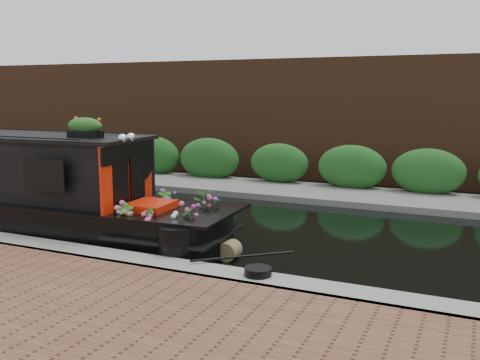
% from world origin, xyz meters
% --- Properties ---
extents(ground, '(80.00, 80.00, 0.00)m').
position_xyz_m(ground, '(0.00, 0.00, 0.00)').
color(ground, black).
rests_on(ground, ground).
extents(near_bank_coping, '(40.00, 0.60, 0.50)m').
position_xyz_m(near_bank_coping, '(0.00, -3.30, 0.00)').
color(near_bank_coping, gray).
rests_on(near_bank_coping, ground).
extents(far_bank_path, '(40.00, 2.40, 0.34)m').
position_xyz_m(far_bank_path, '(0.00, 4.20, 0.00)').
color(far_bank_path, slate).
rests_on(far_bank_path, ground).
extents(far_hedge, '(40.00, 1.10, 2.80)m').
position_xyz_m(far_hedge, '(0.00, 5.10, 0.00)').
color(far_hedge, '#1E521C').
rests_on(far_hedge, ground).
extents(far_brick_wall, '(40.00, 1.00, 8.00)m').
position_xyz_m(far_brick_wall, '(0.00, 7.20, 0.00)').
color(far_brick_wall, '#512F1B').
rests_on(far_brick_wall, ground).
extents(rope_fender, '(0.34, 0.34, 0.34)m').
position_xyz_m(rope_fender, '(1.86, -2.03, 0.17)').
color(rope_fender, brown).
rests_on(rope_fender, ground).
extents(coiled_mooring_rope, '(0.41, 0.41, 0.12)m').
position_xyz_m(coiled_mooring_rope, '(2.89, -3.22, 0.31)').
color(coiled_mooring_rope, black).
rests_on(coiled_mooring_rope, near_bank_coping).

